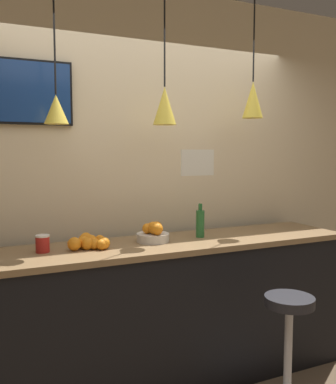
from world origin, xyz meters
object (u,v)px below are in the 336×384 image
(juice_bottle, at_px, (200,223))
(mounted_tv, at_px, (12,91))
(bar_stool, at_px, (288,344))
(spread_jar, at_px, (43,244))
(fruit_bowl, at_px, (153,233))

(juice_bottle, height_order, mounted_tv, mounted_tv)
(bar_stool, relative_size, juice_bottle, 3.08)
(bar_stool, height_order, spread_jar, spread_jar)
(spread_jar, relative_size, mounted_tv, 0.14)
(fruit_bowl, xyz_separation_m, juice_bottle, (0.38, 0.01, 0.04))
(juice_bottle, height_order, spread_jar, juice_bottle)
(mounted_tv, bearing_deg, bar_stool, -34.89)
(mounted_tv, bearing_deg, fruit_bowl, -20.87)
(fruit_bowl, bearing_deg, mounted_tv, 159.13)
(bar_stool, distance_m, mounted_tv, 2.41)
(juice_bottle, bearing_deg, fruit_bowl, -178.80)
(bar_stool, height_order, mounted_tv, mounted_tv)
(spread_jar, height_order, mounted_tv, mounted_tv)
(bar_stool, height_order, fruit_bowl, fruit_bowl)
(bar_stool, bearing_deg, mounted_tv, 145.11)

